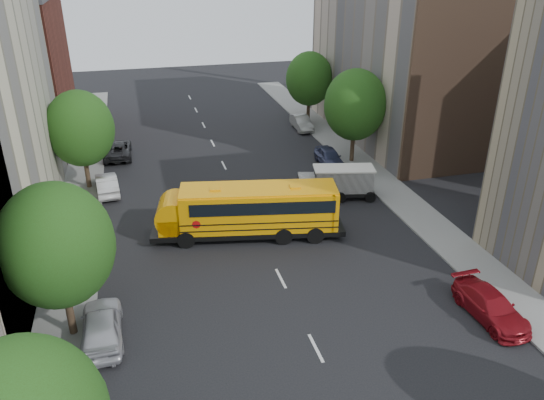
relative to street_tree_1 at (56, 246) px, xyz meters
name	(u,v)px	position (x,y,z in m)	size (l,w,h in m)	color
ground	(272,260)	(11.00, 4.00, -4.95)	(120.00, 120.00, 0.00)	black
sidewalk_left	(75,244)	(-0.50, 9.00, -4.89)	(3.00, 80.00, 0.12)	slate
sidewalk_right	(405,203)	(22.50, 9.00, -4.89)	(3.00, 80.00, 0.12)	slate
lane_markings	(238,193)	(11.00, 14.00, -4.95)	(0.15, 64.00, 0.01)	silver
building_left_redbrick	(7,73)	(-7.00, 32.00, 1.55)	(10.00, 15.00, 13.00)	maroon
building_right_far	(402,42)	(29.00, 24.00, 4.05)	(10.00, 22.00, 18.00)	#C5AF99
building_right_sidewall	(471,65)	(29.00, 13.00, 4.05)	(10.10, 0.30, 18.00)	brown
street_tree_1	(56,246)	(0.00, 0.00, 0.00)	(5.12, 5.12, 7.90)	#38281C
street_tree_2	(80,129)	(0.00, 18.00, -0.12)	(4.99, 4.99, 7.71)	#38281C
street_tree_4	(355,105)	(22.00, 18.00, 0.12)	(5.25, 5.25, 8.10)	#38281C
street_tree_5	(309,79)	(22.00, 30.00, -0.25)	(4.86, 4.86, 7.51)	#38281C
school_bus	(246,209)	(10.21, 7.38, -3.02)	(12.58, 5.07, 3.47)	black
safari_truck	(337,182)	(18.05, 11.45, -3.70)	(5.81, 3.15, 2.36)	black
parked_car_0	(102,326)	(1.40, -0.77, -4.15)	(1.90, 4.71, 1.61)	#B6B5BD
parked_car_1	(107,184)	(1.40, 16.67, -4.22)	(1.54, 4.42, 1.46)	beige
parked_car_2	(117,149)	(2.20, 24.53, -4.24)	(2.38, 5.15, 1.43)	black
parked_car_3	(491,306)	(20.23, -4.08, -4.26)	(1.92, 4.73, 1.37)	maroon
parked_car_4	(329,157)	(19.80, 17.75, -4.21)	(1.74, 4.33, 1.47)	#363B5E
parked_car_5	(302,123)	(20.60, 27.95, -4.25)	(1.49, 4.27, 1.41)	gray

